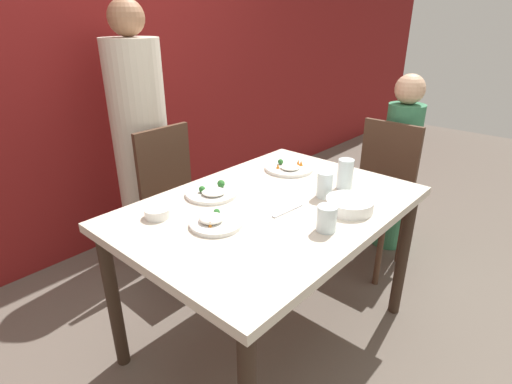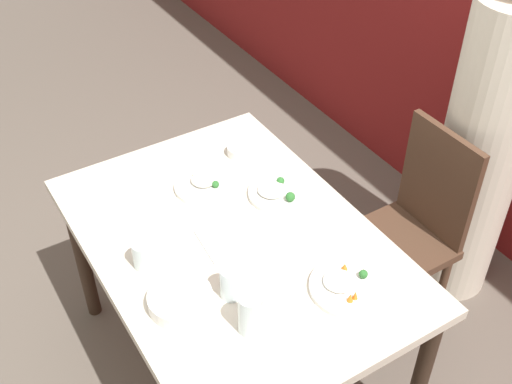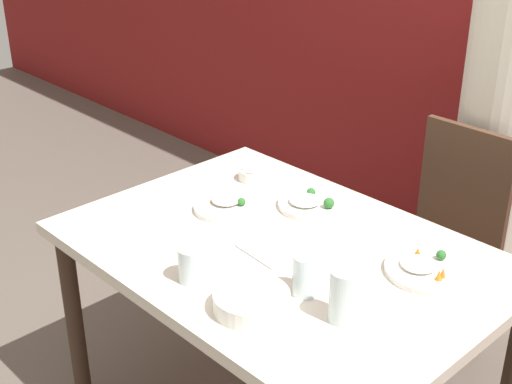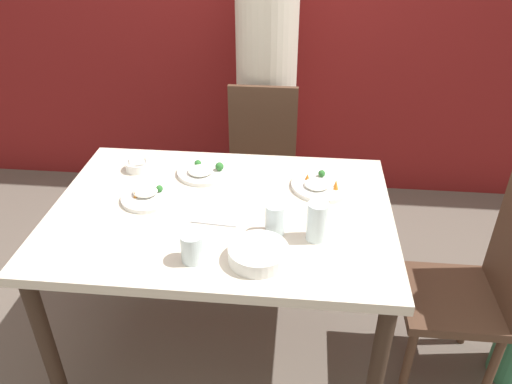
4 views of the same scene
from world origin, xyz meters
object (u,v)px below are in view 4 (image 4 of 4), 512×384
object	(u,v)px
chair_child_spot	(474,286)
glass_water_tall	(317,221)
person_adult	(266,102)
plate_rice_adult	(205,171)
bowl_curry	(258,253)
chair_adult_spot	(261,169)

from	to	relation	value
chair_child_spot	glass_water_tall	size ratio (longest dim) A/B	6.26
person_adult	plate_rice_adult	world-z (taller)	person_adult
person_adult	plate_rice_adult	size ratio (longest dim) A/B	6.63
chair_child_spot	bowl_curry	distance (m)	0.92
chair_adult_spot	bowl_curry	xyz separation A→B (m)	(0.09, -1.11, 0.30)
person_adult	glass_water_tall	distance (m)	1.34
chair_child_spot	person_adult	size ratio (longest dim) A/B	0.57
chair_adult_spot	chair_child_spot	world-z (taller)	same
person_adult	plate_rice_adult	xyz separation A→B (m)	(-0.20, -0.89, 0.02)
bowl_curry	plate_rice_adult	xyz separation A→B (m)	(-0.29, 0.56, -0.01)
chair_adult_spot	person_adult	bearing A→B (deg)	90.00
person_adult	plate_rice_adult	distance (m)	0.91
person_adult	glass_water_tall	bearing A→B (deg)	-77.63
glass_water_tall	plate_rice_adult	bearing A→B (deg)	139.00
person_adult	bowl_curry	distance (m)	1.45
chair_adult_spot	person_adult	size ratio (longest dim) A/B	0.57
chair_child_spot	person_adult	world-z (taller)	person_adult
person_adult	glass_water_tall	world-z (taller)	person_adult
bowl_curry	chair_child_spot	bearing A→B (deg)	16.08
chair_adult_spot	glass_water_tall	xyz separation A→B (m)	(0.29, -0.97, 0.34)
plate_rice_adult	glass_water_tall	distance (m)	0.65
glass_water_tall	person_adult	bearing A→B (deg)	102.37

